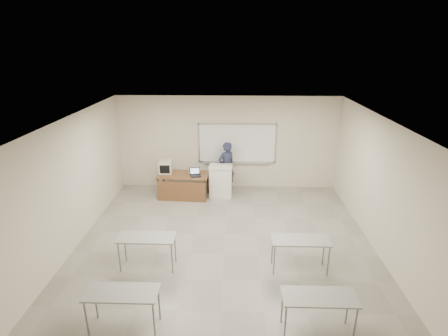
{
  "coord_description": "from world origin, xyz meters",
  "views": [
    {
      "loc": [
        0.21,
        -6.79,
        4.56
      ],
      "look_at": [
        -0.07,
        2.2,
        1.3
      ],
      "focal_mm": 28.0,
      "sensor_mm": 36.0,
      "label": 1
    }
  ],
  "objects_px": {
    "podium": "(221,181)",
    "crt_monitor": "(166,167)",
    "mouse": "(190,173)",
    "keyboard": "(224,165)",
    "instructor_desk": "(183,181)",
    "whiteboard": "(237,144)",
    "laptop": "(196,174)",
    "presenter": "(226,167)"
  },
  "relations": [
    {
      "from": "whiteboard",
      "to": "presenter",
      "type": "height_order",
      "value": "whiteboard"
    },
    {
      "from": "laptop",
      "to": "mouse",
      "type": "bearing_deg",
      "value": 123.36
    },
    {
      "from": "instructor_desk",
      "to": "keyboard",
      "type": "relative_size",
      "value": 3.17
    },
    {
      "from": "whiteboard",
      "to": "laptop",
      "type": "distance_m",
      "value": 1.72
    },
    {
      "from": "mouse",
      "to": "crt_monitor",
      "type": "bearing_deg",
      "value": 165.86
    },
    {
      "from": "crt_monitor",
      "to": "keyboard",
      "type": "height_order",
      "value": "crt_monitor"
    },
    {
      "from": "instructor_desk",
      "to": "laptop",
      "type": "height_order",
      "value": "laptop"
    },
    {
      "from": "podium",
      "to": "presenter",
      "type": "relative_size",
      "value": 0.61
    },
    {
      "from": "crt_monitor",
      "to": "keyboard",
      "type": "xyz_separation_m",
      "value": [
        1.81,
        0.03,
        0.08
      ]
    },
    {
      "from": "instructor_desk",
      "to": "mouse",
      "type": "bearing_deg",
      "value": 42.66
    },
    {
      "from": "crt_monitor",
      "to": "laptop",
      "type": "relative_size",
      "value": 1.43
    },
    {
      "from": "whiteboard",
      "to": "podium",
      "type": "xyz_separation_m",
      "value": [
        -0.5,
        -0.77,
        -0.98
      ]
    },
    {
      "from": "whiteboard",
      "to": "presenter",
      "type": "distance_m",
      "value": 0.81
    },
    {
      "from": "crt_monitor",
      "to": "laptop",
      "type": "height_order",
      "value": "crt_monitor"
    },
    {
      "from": "instructor_desk",
      "to": "crt_monitor",
      "type": "xyz_separation_m",
      "value": [
        -0.55,
        0.24,
        0.37
      ]
    },
    {
      "from": "laptop",
      "to": "mouse",
      "type": "height_order",
      "value": "laptop"
    },
    {
      "from": "keyboard",
      "to": "presenter",
      "type": "relative_size",
      "value": 0.3
    },
    {
      "from": "podium",
      "to": "mouse",
      "type": "height_order",
      "value": "podium"
    },
    {
      "from": "keyboard",
      "to": "mouse",
      "type": "bearing_deg",
      "value": -164.43
    },
    {
      "from": "whiteboard",
      "to": "laptop",
      "type": "xyz_separation_m",
      "value": [
        -1.25,
        -0.97,
        -0.68
      ]
    },
    {
      "from": "whiteboard",
      "to": "instructor_desk",
      "type": "relative_size",
      "value": 1.61
    },
    {
      "from": "crt_monitor",
      "to": "presenter",
      "type": "xyz_separation_m",
      "value": [
        1.86,
        0.4,
        -0.12
      ]
    },
    {
      "from": "whiteboard",
      "to": "podium",
      "type": "bearing_deg",
      "value": -123.07
    },
    {
      "from": "whiteboard",
      "to": "crt_monitor",
      "type": "xyz_separation_m",
      "value": [
        -2.2,
        -0.72,
        -0.55
      ]
    },
    {
      "from": "podium",
      "to": "keyboard",
      "type": "distance_m",
      "value": 0.53
    },
    {
      "from": "instructor_desk",
      "to": "whiteboard",
      "type": "bearing_deg",
      "value": 33.76
    },
    {
      "from": "presenter",
      "to": "whiteboard",
      "type": "bearing_deg",
      "value": -170.81
    },
    {
      "from": "whiteboard",
      "to": "crt_monitor",
      "type": "bearing_deg",
      "value": -161.89
    },
    {
      "from": "mouse",
      "to": "keyboard",
      "type": "xyz_separation_m",
      "value": [
        1.06,
        0.11,
        0.24
      ]
    },
    {
      "from": "instructor_desk",
      "to": "laptop",
      "type": "relative_size",
      "value": 4.98
    },
    {
      "from": "whiteboard",
      "to": "instructor_desk",
      "type": "distance_m",
      "value": 2.11
    },
    {
      "from": "instructor_desk",
      "to": "presenter",
      "type": "bearing_deg",
      "value": 29.68
    },
    {
      "from": "whiteboard",
      "to": "crt_monitor",
      "type": "distance_m",
      "value": 2.38
    },
    {
      "from": "presenter",
      "to": "laptop",
      "type": "bearing_deg",
      "value": 1.92
    },
    {
      "from": "mouse",
      "to": "instructor_desk",
      "type": "bearing_deg",
      "value": -149.37
    },
    {
      "from": "laptop",
      "to": "instructor_desk",
      "type": "bearing_deg",
      "value": 162.73
    },
    {
      "from": "mouse",
      "to": "keyboard",
      "type": "height_order",
      "value": "keyboard"
    },
    {
      "from": "keyboard",
      "to": "presenter",
      "type": "height_order",
      "value": "presenter"
    },
    {
      "from": "podium",
      "to": "crt_monitor",
      "type": "height_order",
      "value": "crt_monitor"
    },
    {
      "from": "mouse",
      "to": "presenter",
      "type": "distance_m",
      "value": 1.21
    },
    {
      "from": "presenter",
      "to": "podium",
      "type": "bearing_deg",
      "value": 36.58
    },
    {
      "from": "instructor_desk",
      "to": "crt_monitor",
      "type": "height_order",
      "value": "crt_monitor"
    }
  ]
}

